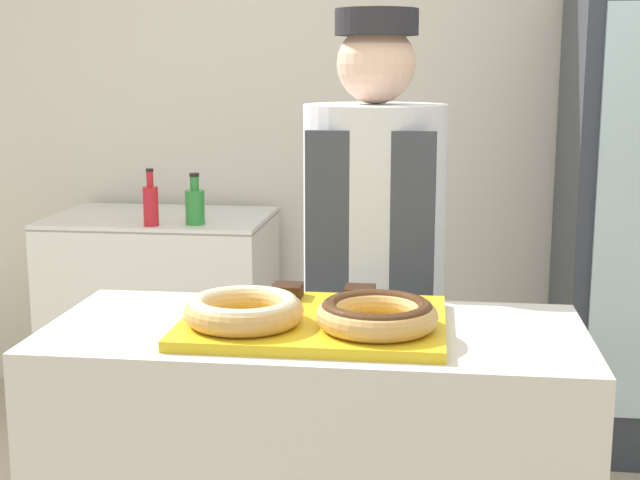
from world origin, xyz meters
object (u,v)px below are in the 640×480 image
(donut_chocolate_glaze, at_px, (377,313))
(baker_person, at_px, (373,294))
(chest_freezer, at_px, (164,317))
(serving_tray, at_px, (314,322))
(bottle_red, at_px, (151,204))
(brownie_back_left, at_px, (287,291))
(brownie_back_right, at_px, (360,293))
(bottle_green, at_px, (195,205))
(donut_light_glaze, at_px, (244,309))

(donut_chocolate_glaze, bearing_deg, baker_person, 94.43)
(chest_freezer, bearing_deg, serving_tray, -62.68)
(baker_person, bearing_deg, chest_freezer, 131.32)
(donut_chocolate_glaze, xyz_separation_m, bottle_red, (-1.00, 1.57, -0.02))
(brownie_back_left, distance_m, brownie_back_right, 0.18)
(brownie_back_right, xyz_separation_m, baker_person, (0.00, 0.45, -0.12))
(serving_tray, height_order, brownie_back_left, brownie_back_left)
(bottle_green, bearing_deg, donut_chocolate_glaze, -62.69)
(baker_person, bearing_deg, bottle_green, 130.06)
(serving_tray, bearing_deg, chest_freezer, 117.32)
(donut_chocolate_glaze, xyz_separation_m, brownie_back_right, (-0.06, 0.24, -0.02))
(brownie_back_left, distance_m, bottle_red, 1.53)
(donut_light_glaze, relative_size, donut_chocolate_glaze, 1.00)
(serving_tray, xyz_separation_m, chest_freezer, (-0.90, 1.74, -0.51))
(baker_person, height_order, bottle_red, baker_person)
(bottle_green, height_order, bottle_red, bottle_red)
(donut_light_glaze, height_order, chest_freezer, donut_light_glaze)
(donut_chocolate_glaze, distance_m, bottle_red, 1.86)
(donut_chocolate_glaze, bearing_deg, brownie_back_left, 134.42)
(serving_tray, height_order, bottle_green, bottle_green)
(serving_tray, distance_m, donut_light_glaze, 0.17)
(donut_light_glaze, distance_m, baker_person, 0.74)
(donut_light_glaze, bearing_deg, brownie_back_left, 76.77)
(brownie_back_right, distance_m, bottle_red, 1.63)
(brownie_back_right, relative_size, bottle_green, 0.34)
(baker_person, bearing_deg, bottle_red, 137.26)
(donut_light_glaze, xyz_separation_m, baker_person, (0.24, 0.69, -0.13))
(donut_chocolate_glaze, distance_m, chest_freezer, 2.17)
(donut_chocolate_glaze, bearing_deg, serving_tray, 153.04)
(donut_light_glaze, distance_m, bottle_red, 1.72)
(brownie_back_left, xyz_separation_m, bottle_green, (-0.60, 1.38, -0.01))
(donut_chocolate_glaze, distance_m, brownie_back_left, 0.33)
(donut_chocolate_glaze, height_order, brownie_back_right, donut_chocolate_glaze)
(brownie_back_left, distance_m, bottle_green, 1.51)
(serving_tray, distance_m, brownie_back_right, 0.19)
(brownie_back_right, xyz_separation_m, bottle_green, (-0.78, 1.38, -0.01))
(serving_tray, relative_size, bottle_green, 2.80)
(brownie_back_left, xyz_separation_m, bottle_red, (-0.77, 1.33, -0.00))
(chest_freezer, relative_size, bottle_red, 4.03)
(brownie_back_right, bearing_deg, chest_freezer, 122.06)
(chest_freezer, bearing_deg, brownie_back_right, -57.94)
(serving_tray, bearing_deg, donut_light_glaze, -153.04)
(brownie_back_left, xyz_separation_m, chest_freezer, (-0.81, 1.58, -0.54))
(donut_chocolate_glaze, bearing_deg, bottle_red, 122.64)
(chest_freezer, bearing_deg, donut_chocolate_glaze, -60.09)
(serving_tray, relative_size, donut_chocolate_glaze, 2.23)
(bottle_green, xyz_separation_m, bottle_red, (-0.17, -0.05, 0.01))
(baker_person, distance_m, bottle_green, 1.22)
(serving_tray, height_order, donut_chocolate_glaze, donut_chocolate_glaze)
(baker_person, height_order, chest_freezer, baker_person)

